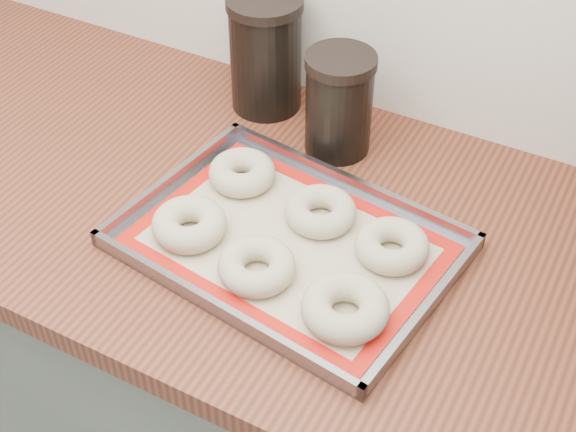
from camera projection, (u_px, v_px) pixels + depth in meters
The scene contains 12 objects.
cabinet at pixel (353, 428), 1.48m from camera, with size 3.00×0.65×0.86m, color slate.
countertop at pixel (370, 256), 1.17m from camera, with size 3.06×0.68×0.04m, color brown.
baking_tray at pixel (288, 243), 1.15m from camera, with size 0.50×0.39×0.03m.
baking_mat at pixel (288, 244), 1.16m from camera, with size 0.46×0.34×0.00m.
bagel_front_left at pixel (189, 224), 1.16m from camera, with size 0.11×0.11×0.04m, color #BCB191.
bagel_front_mid at pixel (257, 266), 1.10m from camera, with size 0.11×0.11×0.04m, color #BCB191.
bagel_front_right at pixel (345, 308), 1.04m from camera, with size 0.12×0.12×0.04m, color #BCB191.
bagel_back_left at pixel (242, 172), 1.25m from camera, with size 0.10×0.10×0.04m, color #BCB191.
bagel_back_mid at pixel (321, 211), 1.18m from camera, with size 0.11×0.11×0.04m, color #BCB191.
bagel_back_right at pixel (392, 246), 1.13m from camera, with size 0.11×0.11×0.04m, color #BCB191.
canister_left at pixel (266, 53), 1.36m from camera, with size 0.13×0.13×0.20m.
canister_mid at pixel (339, 103), 1.27m from camera, with size 0.11×0.11×0.17m.
Camera 1 is at (0.28, 0.89, 1.71)m, focal length 50.00 mm.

